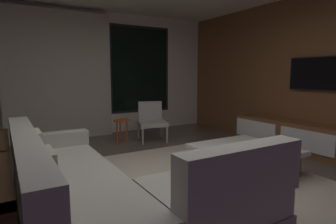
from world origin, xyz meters
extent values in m
plane|color=#564C44|center=(0.00, 0.00, 0.00)|extent=(9.20, 9.20, 0.00)
cube|color=silver|center=(0.00, 3.66, 1.35)|extent=(6.60, 0.12, 2.70)
cube|color=black|center=(1.30, 3.60, 1.45)|extent=(1.52, 0.02, 2.02)
cube|color=black|center=(1.30, 3.58, 1.45)|extent=(1.40, 0.03, 1.90)
cube|color=#BCB5A3|center=(-0.55, 3.48, 1.30)|extent=(2.10, 0.12, 2.60)
cube|color=brown|center=(3.06, 0.00, 1.35)|extent=(0.12, 7.80, 2.70)
cube|color=beige|center=(0.35, -0.10, 0.01)|extent=(3.20, 3.80, 0.01)
cube|color=gray|center=(-1.07, 0.06, 0.09)|extent=(0.90, 2.50, 0.18)
cube|color=#B2ADA3|center=(-1.07, 0.06, 0.30)|extent=(0.86, 2.42, 0.24)
cube|color=#B2ADA3|center=(-1.42, 0.06, 0.62)|extent=(0.20, 2.50, 0.40)
cube|color=#B2ADA3|center=(-1.07, 1.21, 0.51)|extent=(0.90, 0.20, 0.18)
cube|color=gray|center=(-0.09, -0.74, 0.09)|extent=(1.10, 0.90, 0.18)
cube|color=#B2ADA3|center=(-0.09, -0.74, 0.30)|extent=(1.07, 0.86, 0.24)
cube|color=#B2ADA3|center=(-0.09, -1.09, 0.62)|extent=(1.10, 0.20, 0.40)
cube|color=beige|center=(-1.30, 0.61, 0.58)|extent=(0.10, 0.36, 0.36)
cube|color=#B2A893|center=(-1.30, -0.24, 0.58)|extent=(0.10, 0.36, 0.36)
cube|color=#382413|center=(1.20, 0.11, 0.15)|extent=(1.00, 1.00, 0.30)
cube|color=white|center=(1.20, 0.11, 0.33)|extent=(1.16, 1.16, 0.06)
cube|color=#45613D|center=(1.12, -0.06, 0.37)|extent=(0.24, 0.16, 0.03)
cube|color=#A053C0|center=(1.14, -0.04, 0.40)|extent=(0.23, 0.21, 0.02)
cylinder|color=#B2ADA0|center=(1.15, 2.09, 0.18)|extent=(0.04, 0.04, 0.36)
cylinder|color=#B2ADA0|center=(0.69, 2.22, 0.18)|extent=(0.04, 0.04, 0.36)
cylinder|color=#B2ADA0|center=(1.29, 2.57, 0.18)|extent=(0.04, 0.04, 0.36)
cylinder|color=#B2ADA0|center=(0.83, 2.70, 0.18)|extent=(0.04, 0.04, 0.36)
cube|color=#B2ADA3|center=(0.99, 2.39, 0.36)|extent=(0.67, 0.69, 0.08)
cube|color=#B2ADA3|center=(1.06, 2.63, 0.59)|extent=(0.49, 0.21, 0.38)
cylinder|color=#BF4C1E|center=(0.30, 2.55, 0.23)|extent=(0.03, 0.03, 0.46)
cylinder|color=#BF4C1E|center=(0.50, 2.55, 0.23)|extent=(0.03, 0.03, 0.46)
cylinder|color=#BF4C1E|center=(0.40, 2.65, 0.23)|extent=(0.03, 0.03, 0.46)
cylinder|color=#BF4C1E|center=(0.40, 2.55, 0.45)|extent=(0.32, 0.32, 0.02)
cube|color=brown|center=(2.78, 0.10, 0.26)|extent=(0.44, 3.10, 0.52)
cube|color=white|center=(2.55, 0.10, 0.29)|extent=(0.02, 0.93, 0.33)
cube|color=white|center=(2.55, 1.15, 0.29)|extent=(0.02, 0.93, 0.33)
cube|color=black|center=(2.95, 0.25, 1.35)|extent=(0.04, 0.96, 0.56)
cube|color=black|center=(2.95, 0.25, 1.35)|extent=(0.05, 0.92, 0.52)
camera|label=1|loc=(-1.56, -2.50, 1.33)|focal=29.80mm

